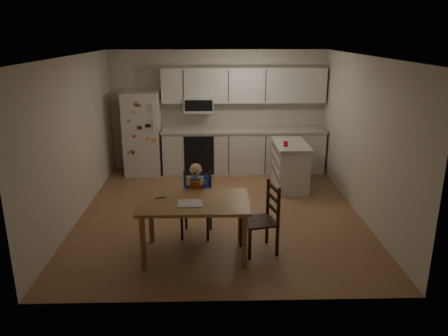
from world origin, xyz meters
name	(u,v)px	position (x,y,z in m)	size (l,w,h in m)	color
room	(219,131)	(0.00, 0.48, 1.25)	(4.52, 5.01, 2.51)	#956644
refrigerator	(143,133)	(-1.55, 2.15, 0.85)	(0.72, 0.70, 1.70)	silver
kitchen_run	(242,130)	(0.50, 2.24, 0.88)	(3.37, 0.62, 2.15)	silver
kitchen_island	(290,165)	(1.35, 1.21, 0.43)	(0.61, 1.16, 0.86)	silver
red_cup	(286,144)	(1.21, 0.96, 0.91)	(0.08, 0.08, 0.10)	red
dining_table	(195,208)	(-0.36, -1.41, 0.66)	(1.42, 0.91, 0.76)	olive
napkin	(190,203)	(-0.41, -1.51, 0.76)	(0.31, 0.27, 0.01)	silver
toddler_spoon	(160,198)	(-0.81, -1.31, 0.77)	(0.02, 0.02, 0.12)	#1F53AF
chair_booster	(196,192)	(-0.35, -0.79, 0.65)	(0.45, 0.45, 1.08)	black
chair_side	(266,214)	(0.59, -1.34, 0.54)	(0.51, 0.51, 0.95)	black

